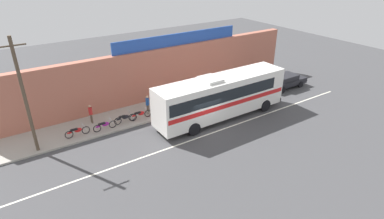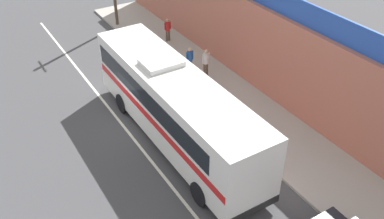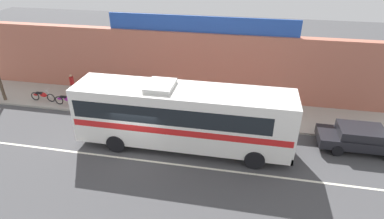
{
  "view_description": "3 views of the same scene",
  "coord_description": "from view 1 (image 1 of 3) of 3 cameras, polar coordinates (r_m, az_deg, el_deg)",
  "views": [
    {
      "loc": [
        -12.78,
        -17.45,
        12.38
      ],
      "look_at": [
        -0.13,
        1.62,
        1.1
      ],
      "focal_mm": 29.54,
      "sensor_mm": 36.0,
      "label": 1
    },
    {
      "loc": [
        16.2,
        -6.76,
        12.9
      ],
      "look_at": [
        2.04,
        1.98,
        1.23
      ],
      "focal_mm": 39.73,
      "sensor_mm": 36.0,
      "label": 2
    },
    {
      "loc": [
        5.58,
        -13.41,
        10.44
      ],
      "look_at": [
        2.71,
        1.39,
        2.15
      ],
      "focal_mm": 29.42,
      "sensor_mm": 36.0,
      "label": 3
    }
  ],
  "objects": [
    {
      "name": "utility_pole",
      "position": [
        22.86,
        -28.02,
        2.21
      ],
      "size": [
        1.6,
        0.22,
        7.96
      ],
      "color": "brown",
      "rests_on": "sidewalk_slab"
    },
    {
      "name": "motorcycle_purple",
      "position": [
        25.92,
        -12.07,
        -1.51
      ],
      "size": [
        1.85,
        0.56,
        0.94
      ],
      "color": "black",
      "rests_on": "sidewalk_slab"
    },
    {
      "name": "storefront_billboard",
      "position": [
        29.8,
        -2.49,
        12.57
      ],
      "size": [
        12.89,
        0.12,
        1.1
      ],
      "primitive_type": "cube",
      "color": "#234CAD",
      "rests_on": "storefront_facade"
    },
    {
      "name": "motorcycle_blue",
      "position": [
        25.23,
        -15.52,
        -2.74
      ],
      "size": [
        1.86,
        0.56,
        0.94
      ],
      "color": "black",
      "rests_on": "sidewalk_slab"
    },
    {
      "name": "intercity_bus",
      "position": [
        25.86,
        5.2,
        2.62
      ],
      "size": [
        11.72,
        2.66,
        3.78
      ],
      "color": "white",
      "rests_on": "ground_plane"
    },
    {
      "name": "motorcycle_green",
      "position": [
        26.29,
        -9.34,
        -0.85
      ],
      "size": [
        1.95,
        0.56,
        0.94
      ],
      "color": "black",
      "rests_on": "sidewalk_slab"
    },
    {
      "name": "ground_plane",
      "position": [
        24.93,
        2.31,
        -3.57
      ],
      "size": [
        70.0,
        70.0,
        0.0
      ],
      "primitive_type": "plane",
      "color": "#444447"
    },
    {
      "name": "road_center_stripe",
      "position": [
        24.37,
        3.41,
        -4.33
      ],
      "size": [
        30.0,
        0.14,
        0.01
      ],
      "primitive_type": "cube",
      "color": "silver",
      "rests_on": "ground_plane"
    },
    {
      "name": "storefront_facade",
      "position": [
        29.63,
        -5.97,
        6.41
      ],
      "size": [
        30.0,
        0.7,
        4.8
      ],
      "primitive_type": "cube",
      "color": "#B26651",
      "rests_on": "ground_plane"
    },
    {
      "name": "pedestrian_far_left",
      "position": [
        26.4,
        -17.83,
        -0.53
      ],
      "size": [
        0.3,
        0.48,
        1.58
      ],
      "color": "brown",
      "rests_on": "sidewalk_slab"
    },
    {
      "name": "sidewalk_slab",
      "position": [
        28.78,
        -3.74,
        0.85
      ],
      "size": [
        30.0,
        3.6,
        0.14
      ],
      "primitive_type": "cube",
      "color": "#A8A399",
      "rests_on": "ground_plane"
    },
    {
      "name": "motorcycle_black",
      "position": [
        25.03,
        -20.06,
        -3.69
      ],
      "size": [
        1.86,
        0.56,
        0.94
      ],
      "color": "black",
      "rests_on": "sidewalk_slab"
    },
    {
      "name": "pedestrian_far_right",
      "position": [
        27.65,
        -7.21,
        2.01
      ],
      "size": [
        0.3,
        0.48,
        1.7
      ],
      "color": "brown",
      "rests_on": "sidewalk_slab"
    },
    {
      "name": "parked_car",
      "position": [
        33.86,
        16.53,
        5.02
      ],
      "size": [
        4.56,
        1.91,
        1.37
      ],
      "color": "black",
      "rests_on": "ground_plane"
    },
    {
      "name": "pedestrian_near_shop",
      "position": [
        26.84,
        -8.04,
        1.15
      ],
      "size": [
        0.3,
        0.48,
        1.68
      ],
      "color": "brown",
      "rests_on": "sidewalk_slab"
    }
  ]
}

